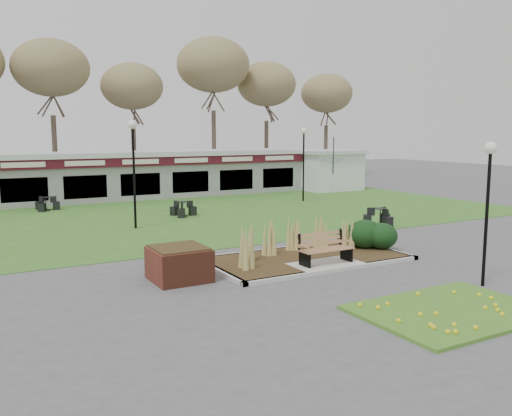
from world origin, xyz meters
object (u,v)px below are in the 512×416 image
park_bench (324,248)px  bistro_set_d (183,211)px  brick_planter (179,263)px  food_pavilion (133,175)px  patio_umbrella (333,172)px  service_hut (329,170)px  lamp_post_near_left (489,182)px  bistro_set_b (46,206)px  bistro_set_c (380,220)px  lamp_post_mid_left (133,150)px  lamp_post_mid_right (304,148)px

park_bench → bistro_set_d: bearing=90.3°
brick_planter → food_pavilion: bearing=76.9°
food_pavilion → patio_umbrella: bearing=-34.8°
service_hut → lamp_post_near_left: lamp_post_near_left is taller
park_bench → bistro_set_b: 17.65m
service_hut → bistro_set_c: (-6.97, -13.00, -1.18)m
food_pavilion → patio_umbrella: size_ratio=8.87×
bistro_set_b → bistro_set_c: (12.10, -12.00, 0.02)m
food_pavilion → lamp_post_mid_left: 11.04m
food_pavilion → bistro_set_d: 8.37m
service_hut → lamp_post_mid_left: size_ratio=0.96×
lamp_post_mid_left → bistro_set_b: lamp_post_mid_left is taller
bistro_set_b → park_bench: bearing=-71.6°
lamp_post_near_left → bistro_set_d: size_ratio=2.86×
lamp_post_near_left → lamp_post_mid_right: size_ratio=0.89×
food_pavilion → lamp_post_mid_left: size_ratio=5.37×
service_hut → patio_umbrella: 6.09m
bistro_set_c → bistro_set_d: bearing=134.6°
park_bench → lamp_post_mid_left: size_ratio=0.37×
park_bench → service_hut: size_ratio=0.39×
brick_planter → lamp_post_mid_left: (1.34, 8.52, 2.86)m
bistro_set_c → lamp_post_mid_left: bearing=154.8°
lamp_post_near_left → lamp_post_mid_left: size_ratio=0.84×
park_bench → lamp_post_mid_right: size_ratio=0.39×
park_bench → food_pavilion: (0.00, 19.71, 0.89)m
service_hut → lamp_post_near_left: 24.20m
brick_planter → bistro_set_b: bearing=94.2°
food_pavilion → bistro_set_d: bearing=-90.4°
bistro_set_b → patio_umbrella: 16.17m
lamp_post_mid_right → bistro_set_d: size_ratio=3.22×
bistro_set_d → park_bench: bearing=-89.7°
park_bench → food_pavilion: bearing=90.0°
food_pavilion → lamp_post_near_left: (2.47, -23.46, 1.32)m
lamp_post_near_left → bistro_set_d: (-2.53, 15.18, -2.53)m
service_hut → bistro_set_c: size_ratio=3.12×
food_pavilion → bistro_set_b: bearing=-152.0°
food_pavilion → bistro_set_c: size_ratio=17.44×
brick_planter → service_hut: 24.71m
lamp_post_mid_right → bistro_set_b: (-13.92, 3.34, -2.89)m
service_hut → bistro_set_b: (-19.07, -1.00, -1.20)m
lamp_post_near_left → food_pavilion: bearing=96.0°
park_bench → bistro_set_c: park_bench is taller
bistro_set_c → patio_umbrella: (3.50, 8.00, 1.43)m
bistro_set_c → brick_planter: bearing=-159.9°
park_bench → patio_umbrella: size_ratio=0.61×
park_bench → patio_umbrella: (10.03, 12.75, 1.12)m
lamp_post_near_left → lamp_post_mid_left: (-5.53, 13.02, 0.55)m
lamp_post_mid_left → bistro_set_b: 8.47m
brick_planter → lamp_post_mid_right: size_ratio=0.35×
lamp_post_mid_right → bistro_set_b: size_ratio=3.26×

